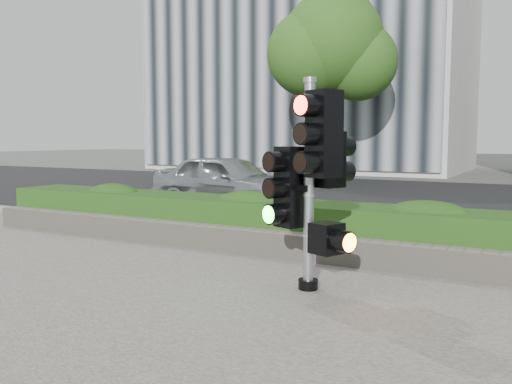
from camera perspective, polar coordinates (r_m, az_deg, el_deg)
ground at (r=5.74m, az=-3.14°, el=-11.00°), size 120.00×120.00×0.00m
road at (r=15.03m, az=17.67°, el=-0.87°), size 60.00×13.00×0.02m
curb at (r=8.48m, az=8.34°, el=-5.18°), size 60.00×0.25×0.12m
stone_wall at (r=7.32m, az=4.85°, el=-5.75°), size 12.00×0.32×0.34m
hedge at (r=7.88m, az=6.82°, el=-3.70°), size 12.00×1.00×0.68m
building_left at (r=30.68m, az=5.92°, el=16.61°), size 16.00×9.00×15.00m
tree_left at (r=20.88m, az=8.08°, el=14.95°), size 4.61×4.03×7.34m
traffic_signal at (r=5.74m, az=6.07°, el=1.89°), size 0.83×0.71×2.25m
car_silver at (r=12.35m, az=-3.00°, el=1.06°), size 3.89×1.90×1.28m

